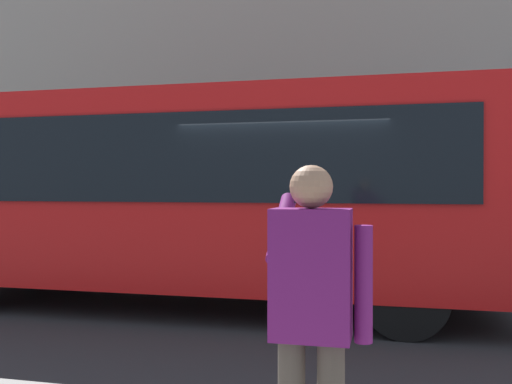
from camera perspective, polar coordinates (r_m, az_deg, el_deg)
ground_plane at (r=7.74m, az=4.06°, el=-12.45°), size 60.00×60.00×0.00m
building_facade_far at (r=14.91m, az=8.59°, el=17.10°), size 28.00×1.55×12.00m
red_bus at (r=8.09m, az=-6.97°, el=0.14°), size 9.05×2.54×3.08m
pedestrian_photographer at (r=2.86m, az=5.81°, el=-11.55°), size 0.53×0.52×1.70m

